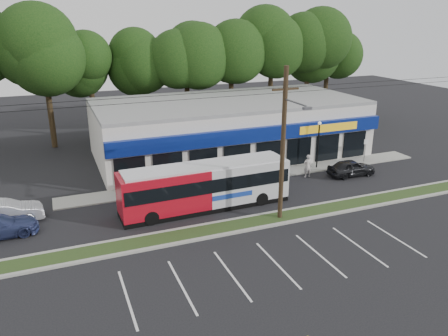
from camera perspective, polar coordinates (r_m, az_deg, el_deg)
ground at (r=27.49m, az=2.74°, el=-8.45°), size 120.00×120.00×0.00m
grass_strip at (r=28.27m, az=1.90°, el=-7.48°), size 40.00×1.60×0.12m
curb_south at (r=27.58m, az=2.61°, el=-8.19°), size 40.00×0.25×0.14m
curb_north at (r=28.97m, az=1.22°, el=-6.77°), size 40.00×0.25×0.14m
sidewalk at (r=36.90m, az=4.01°, el=-1.01°), size 32.00×2.20×0.10m
strip_mall at (r=42.37m, az=0.62°, el=5.37°), size 25.00×12.55×5.30m
utility_pole at (r=27.49m, az=7.50°, el=3.55°), size 50.00×2.77×10.00m
lamp_post at (r=38.85m, az=12.24°, el=3.69°), size 0.30×0.30×4.25m
sign_post at (r=41.91m, az=18.00°, el=2.72°), size 0.45×0.10×2.23m
tree_line at (r=50.36m, az=-5.52°, el=14.13°), size 46.76×6.76×11.83m
metrobus at (r=30.26m, az=-2.41°, el=-2.24°), size 12.04×2.82×3.22m
car_dark at (r=38.29m, az=16.29°, el=0.03°), size 4.14×1.76×1.40m
car_silver at (r=31.65m, az=-26.76°, el=-5.22°), size 4.81×2.00×1.55m
pedestrian_a at (r=36.98m, az=10.86°, el=0.26°), size 0.72×0.48×1.97m
pedestrian_b at (r=33.79m, az=5.19°, el=-1.39°), size 1.10×0.99×1.85m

